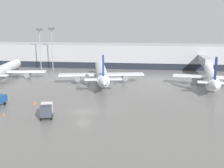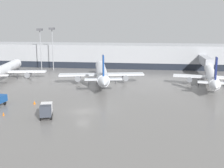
# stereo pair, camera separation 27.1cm
# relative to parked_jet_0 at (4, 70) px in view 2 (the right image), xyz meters

# --- Properties ---
(ground_plane) EXTENTS (320.00, 320.00, 0.00)m
(ground_plane) POSITION_rel_parked_jet_0_xyz_m (32.90, -30.44, -2.77)
(ground_plane) COLOR slate
(terminal_building) EXTENTS (160.00, 29.73, 9.00)m
(terminal_building) POSITION_rel_parked_jet_0_xyz_m (33.03, 31.48, 1.73)
(terminal_building) COLOR #9EA0A5
(terminal_building) RESTS_ON ground_plane
(parked_jet_0) EXTENTS (26.49, 35.66, 10.13)m
(parked_jet_0) POSITION_rel_parked_jet_0_xyz_m (0.00, 0.00, 0.00)
(parked_jet_0) COLOR silver
(parked_jet_0) RESTS_ON ground_plane
(parked_jet_2) EXTENTS (24.71, 35.15, 9.57)m
(parked_jet_2) POSITION_rel_parked_jet_0_xyz_m (32.13, -3.49, 0.45)
(parked_jet_2) COLOR silver
(parked_jet_2) RESTS_ON ground_plane
(parked_jet_3) EXTENTS (21.02, 34.84, 9.41)m
(parked_jet_3) POSITION_rel_parked_jet_0_xyz_m (63.17, -2.22, 0.17)
(parked_jet_3) COLOR silver
(parked_jet_3) RESTS_ON ground_plane
(service_truck_0) EXTENTS (3.21, 4.77, 2.69)m
(service_truck_0) POSITION_rel_parked_jet_0_xyz_m (27.11, -35.04, -1.17)
(service_truck_0) COLOR silver
(service_truck_0) RESTS_ON ground_plane
(traffic_cone_1) EXTENTS (0.51, 0.51, 0.73)m
(traffic_cone_1) POSITION_rel_parked_jet_0_xyz_m (21.27, -26.76, -2.40)
(traffic_cone_1) COLOR orange
(traffic_cone_1) RESTS_ON ground_plane
(traffic_cone_3) EXTENTS (0.37, 0.37, 0.69)m
(traffic_cone_3) POSITION_rel_parked_jet_0_xyz_m (18.54, -34.99, -2.42)
(traffic_cone_3) COLOR orange
(traffic_cone_3) RESTS_ON ground_plane
(apron_light_mast_1) EXTENTS (1.80, 1.80, 15.40)m
(apron_light_mast_1) POSITION_rel_parked_jet_0_xyz_m (5.35, 17.92, 9.64)
(apron_light_mast_1) COLOR gray
(apron_light_mast_1) RESTS_ON ground_plane
(apron_light_mast_2) EXTENTS (1.80, 1.80, 15.74)m
(apron_light_mast_2) POSITION_rel_parked_jet_0_xyz_m (9.79, 18.49, 9.89)
(apron_light_mast_2) COLOR gray
(apron_light_mast_2) RESTS_ON ground_plane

